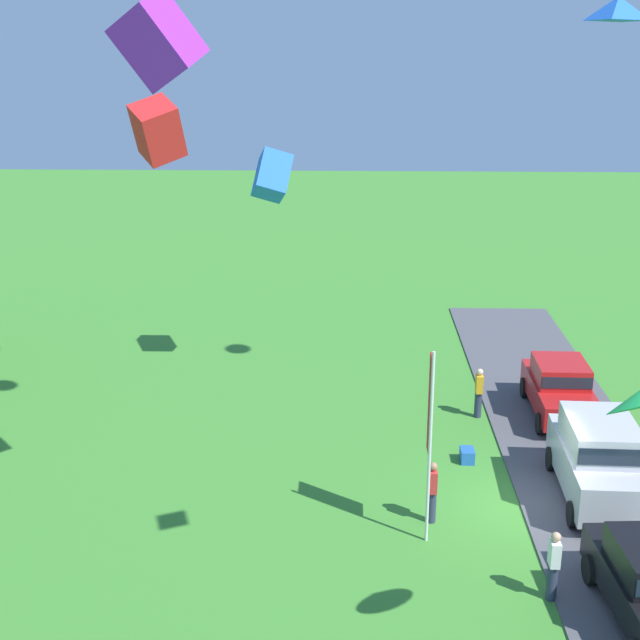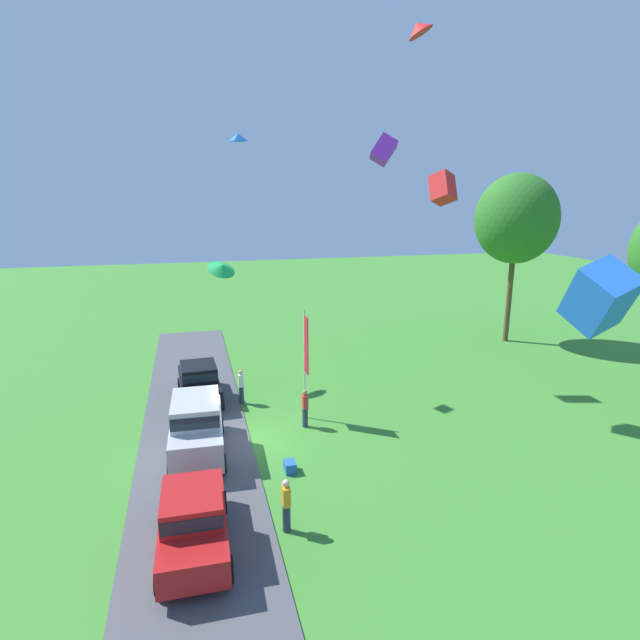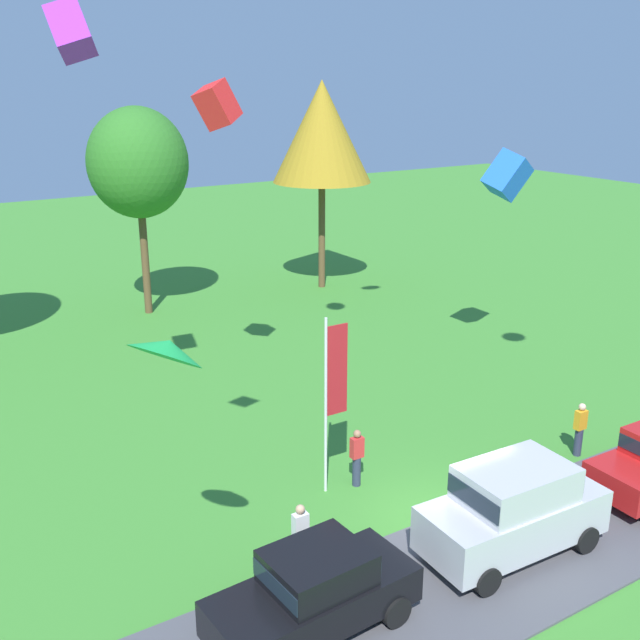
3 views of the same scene
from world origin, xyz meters
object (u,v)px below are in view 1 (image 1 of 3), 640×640
object	(u,v)px
person_watching_sky	(479,392)
kite_box_high_left	(272,175)
flag_banner	(430,420)
cooler_box	(467,455)
person_on_lawn	(432,492)
kite_box_over_trees	(158,41)
person_beside_suv	(554,565)
car_sedan_near_entrance	(560,387)
kite_box_topmost	(158,131)
car_suv_by_flagpole	(598,456)
kite_diamond_low_drifter	(618,8)

from	to	relation	value
person_watching_sky	kite_box_high_left	size ratio (longest dim) A/B	1.17
flag_banner	cooler_box	world-z (taller)	flag_banner
person_on_lawn	kite_box_over_trees	xyz separation A→B (m)	(-5.31, 5.41, 11.20)
person_beside_suv	flag_banner	world-z (taller)	flag_banner
car_sedan_near_entrance	kite_box_over_trees	xyz separation A→B (m)	(-12.18, 10.21, 11.03)
person_on_lawn	kite_box_over_trees	bearing A→B (deg)	134.50
car_sedan_near_entrance	kite_box_topmost	world-z (taller)	kite_box_topmost
person_watching_sky	kite_box_topmost	world-z (taller)	kite_box_topmost
person_beside_suv	kite_box_topmost	size ratio (longest dim) A/B	1.43
kite_box_high_left	car_suv_by_flagpole	bearing A→B (deg)	-132.73
flag_banner	kite_diamond_low_drifter	xyz separation A→B (m)	(-5.40, -2.03, 9.35)
car_sedan_near_entrance	person_watching_sky	world-z (taller)	car_sedan_near_entrance
person_on_lawn	kite_box_topmost	bearing A→B (deg)	97.60
person_beside_suv	person_on_lawn	world-z (taller)	same
person_beside_suv	cooler_box	world-z (taller)	person_beside_suv
car_suv_by_flagpole	person_watching_sky	xyz separation A→B (m)	(5.36, 2.46, -0.42)
car_suv_by_flagpole	car_sedan_near_entrance	size ratio (longest dim) A/B	1.05
car_suv_by_flagpole	car_sedan_near_entrance	bearing A→B (deg)	-2.31
person_watching_sky	kite_box_topmost	xyz separation A→B (m)	(-7.55, 8.57, 9.27)
cooler_box	kite_diamond_low_drifter	bearing A→B (deg)	-177.22
person_on_lawn	kite_diamond_low_drifter	xyz separation A→B (m)	(-6.07, -1.83, 11.68)
person_on_lawn	kite_diamond_low_drifter	bearing A→B (deg)	-163.21
person_watching_sky	kite_diamond_low_drifter	bearing A→B (deg)	178.69
person_watching_sky	car_suv_by_flagpole	bearing A→B (deg)	-155.39
kite_box_high_left	cooler_box	bearing A→B (deg)	-136.66
car_sedan_near_entrance	kite_box_high_left	bearing A→B (deg)	71.74
person_watching_sky	cooler_box	size ratio (longest dim) A/B	3.05
kite_diamond_low_drifter	kite_box_high_left	world-z (taller)	kite_diamond_low_drifter
cooler_box	kite_box_high_left	world-z (taller)	kite_box_high_left
car_sedan_near_entrance	person_watching_sky	bearing A→B (deg)	93.75
car_suv_by_flagpole	flag_banner	bearing A→B (deg)	112.71
person_beside_suv	kite_diamond_low_drifter	size ratio (longest dim) A/B	2.06
car_suv_by_flagpole	cooler_box	distance (m)	4.00
cooler_box	kite_box_high_left	size ratio (longest dim) A/B	0.38
kite_box_over_trees	person_on_lawn	bearing A→B (deg)	-45.50
person_watching_sky	cooler_box	xyz separation A→B (m)	(-3.24, 0.75, -0.68)
kite_box_over_trees	person_watching_sky	bearing A→B (deg)	-32.10
person_beside_suv	person_watching_sky	world-z (taller)	same
kite_box_high_left	person_beside_suv	bearing A→B (deg)	-151.32
kite_box_high_left	car_sedan_near_entrance	bearing A→B (deg)	-108.26
kite_box_topmost	person_beside_suv	bearing A→B (deg)	-105.13
car_suv_by_flagpole	cooler_box	size ratio (longest dim) A/B	8.34
kite_diamond_low_drifter	kite_box_over_trees	world-z (taller)	kite_box_over_trees
cooler_box	kite_box_topmost	xyz separation A→B (m)	(-4.31, 7.81, 9.94)
person_on_lawn	kite_box_over_trees	size ratio (longest dim) A/B	1.39
flag_banner	cooler_box	distance (m)	5.34
kite_box_over_trees	flag_banner	bearing A→B (deg)	-48.26
person_watching_sky	car_sedan_near_entrance	bearing A→B (deg)	-86.25
person_on_lawn	kite_box_high_left	size ratio (longest dim) A/B	1.17
car_suv_by_flagpole	person_beside_suv	xyz separation A→B (m)	(-4.59, 2.16, -0.42)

